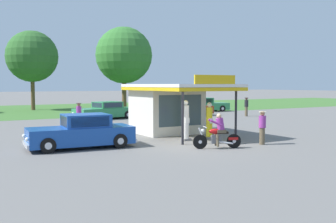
{
  "coord_description": "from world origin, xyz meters",
  "views": [
    {
      "loc": [
        -10.41,
        -15.09,
        2.88
      ],
      "look_at": [
        0.47,
        3.28,
        1.4
      ],
      "focal_mm": 41.92,
      "sensor_mm": 36.0,
      "label": 1
    }
  ],
  "objects_px": {
    "parked_car_second_row_spare": "(203,105)",
    "bystander_leaning_by_kiosk": "(262,127)",
    "parked_car_back_row_far_left": "(186,109)",
    "bystander_standing_back_lot": "(246,106)",
    "gas_pump_offside": "(209,122)",
    "bystander_admiring_sedan": "(79,114)",
    "featured_classic_sedan": "(82,132)",
    "parked_car_back_row_centre_right": "(105,111)",
    "motorcycle_with_rider": "(218,134)",
    "gas_pump_nearside": "(186,122)"
  },
  "relations": [
    {
      "from": "featured_classic_sedan",
      "to": "parked_car_back_row_far_left",
      "type": "bearing_deg",
      "value": 42.13
    },
    {
      "from": "featured_classic_sedan",
      "to": "bystander_admiring_sedan",
      "type": "xyz_separation_m",
      "value": [
        2.51,
        8.17,
        0.19
      ]
    },
    {
      "from": "motorcycle_with_rider",
      "to": "bystander_standing_back_lot",
      "type": "xyz_separation_m",
      "value": [
        13.33,
        12.97,
        0.27
      ]
    },
    {
      "from": "gas_pump_offside",
      "to": "parked_car_back_row_far_left",
      "type": "height_order",
      "value": "gas_pump_offside"
    },
    {
      "from": "featured_classic_sedan",
      "to": "parked_car_back_row_far_left",
      "type": "distance_m",
      "value": 18.69
    },
    {
      "from": "motorcycle_with_rider",
      "to": "gas_pump_nearside",
      "type": "bearing_deg",
      "value": 87.11
    },
    {
      "from": "bystander_standing_back_lot",
      "to": "featured_classic_sedan",
      "type": "bearing_deg",
      "value": -152.51
    },
    {
      "from": "parked_car_second_row_spare",
      "to": "bystander_standing_back_lot",
      "type": "bearing_deg",
      "value": -92.09
    },
    {
      "from": "parked_car_back_row_far_left",
      "to": "bystander_leaning_by_kiosk",
      "type": "bearing_deg",
      "value": -110.89
    },
    {
      "from": "parked_car_back_row_far_left",
      "to": "bystander_standing_back_lot",
      "type": "xyz_separation_m",
      "value": [
        4.67,
        -2.89,
        0.26
      ]
    },
    {
      "from": "bystander_leaning_by_kiosk",
      "to": "bystander_standing_back_lot",
      "type": "xyz_separation_m",
      "value": [
        10.79,
        13.13,
        0.06
      ]
    },
    {
      "from": "parked_car_second_row_spare",
      "to": "bystander_leaning_by_kiosk",
      "type": "distance_m",
      "value": 23.01
    },
    {
      "from": "parked_car_back_row_centre_right",
      "to": "bystander_leaning_by_kiosk",
      "type": "relative_size",
      "value": 3.39
    },
    {
      "from": "bystander_leaning_by_kiosk",
      "to": "featured_classic_sedan",
      "type": "bearing_deg",
      "value": 155.79
    },
    {
      "from": "gas_pump_nearside",
      "to": "parked_car_back_row_far_left",
      "type": "height_order",
      "value": "gas_pump_nearside"
    },
    {
      "from": "parked_car_back_row_far_left",
      "to": "bystander_standing_back_lot",
      "type": "bearing_deg",
      "value": -31.77
    },
    {
      "from": "gas_pump_offside",
      "to": "motorcycle_with_rider",
      "type": "height_order",
      "value": "gas_pump_offside"
    },
    {
      "from": "parked_car_second_row_spare",
      "to": "bystander_admiring_sedan",
      "type": "relative_size",
      "value": 3.49
    },
    {
      "from": "gas_pump_offside",
      "to": "parked_car_second_row_spare",
      "type": "distance_m",
      "value": 20.91
    },
    {
      "from": "featured_classic_sedan",
      "to": "parked_car_second_row_spare",
      "type": "distance_m",
      "value": 25.14
    },
    {
      "from": "motorcycle_with_rider",
      "to": "featured_classic_sedan",
      "type": "distance_m",
      "value": 6.18
    },
    {
      "from": "parked_car_back_row_centre_right",
      "to": "bystander_standing_back_lot",
      "type": "bearing_deg",
      "value": -17.54
    },
    {
      "from": "parked_car_second_row_spare",
      "to": "bystander_leaning_by_kiosk",
      "type": "height_order",
      "value": "bystander_leaning_by_kiosk"
    },
    {
      "from": "motorcycle_with_rider",
      "to": "bystander_standing_back_lot",
      "type": "relative_size",
      "value": 1.21
    },
    {
      "from": "bystander_leaning_by_kiosk",
      "to": "gas_pump_nearside",
      "type": "bearing_deg",
      "value": 128.47
    },
    {
      "from": "gas_pump_nearside",
      "to": "gas_pump_offside",
      "type": "bearing_deg",
      "value": -0.0
    },
    {
      "from": "gas_pump_offside",
      "to": "motorcycle_with_rider",
      "type": "xyz_separation_m",
      "value": [
        -1.65,
        -2.87,
        -0.23
      ]
    },
    {
      "from": "parked_car_back_row_far_left",
      "to": "parked_car_second_row_spare",
      "type": "height_order",
      "value": "parked_car_second_row_spare"
    },
    {
      "from": "gas_pump_offside",
      "to": "bystander_admiring_sedan",
      "type": "distance_m",
      "value": 9.66
    },
    {
      "from": "gas_pump_offside",
      "to": "featured_classic_sedan",
      "type": "bearing_deg",
      "value": 176.13
    },
    {
      "from": "motorcycle_with_rider",
      "to": "bystander_standing_back_lot",
      "type": "bearing_deg",
      "value": 44.22
    },
    {
      "from": "parked_car_back_row_far_left",
      "to": "bystander_admiring_sedan",
      "type": "distance_m",
      "value": 12.17
    },
    {
      "from": "motorcycle_with_rider",
      "to": "bystander_leaning_by_kiosk",
      "type": "height_order",
      "value": "bystander_leaning_by_kiosk"
    },
    {
      "from": "parked_car_back_row_centre_right",
      "to": "bystander_standing_back_lot",
      "type": "distance_m",
      "value": 12.7
    },
    {
      "from": "bystander_standing_back_lot",
      "to": "bystander_admiring_sedan",
      "type": "xyz_separation_m",
      "value": [
        -16.03,
        -1.48,
        -0.03
      ]
    },
    {
      "from": "bystander_leaning_by_kiosk",
      "to": "bystander_admiring_sedan",
      "type": "relative_size",
      "value": 0.97
    },
    {
      "from": "gas_pump_nearside",
      "to": "parked_car_back_row_far_left",
      "type": "xyz_separation_m",
      "value": [
        8.51,
        13.0,
        -0.29
      ]
    },
    {
      "from": "parked_car_back_row_far_left",
      "to": "bystander_standing_back_lot",
      "type": "distance_m",
      "value": 5.5
    },
    {
      "from": "bystander_admiring_sedan",
      "to": "parked_car_second_row_spare",
      "type": "bearing_deg",
      "value": 27.65
    },
    {
      "from": "gas_pump_offside",
      "to": "parked_car_back_row_centre_right",
      "type": "relative_size",
      "value": 0.35
    },
    {
      "from": "motorcycle_with_rider",
      "to": "parked_car_second_row_spare",
      "type": "distance_m",
      "value": 24.2
    },
    {
      "from": "gas_pump_offside",
      "to": "bystander_leaning_by_kiosk",
      "type": "bearing_deg",
      "value": -73.43
    },
    {
      "from": "parked_car_second_row_spare",
      "to": "gas_pump_offside",
      "type": "bearing_deg",
      "value": -124.84
    },
    {
      "from": "gas_pump_nearside",
      "to": "bystander_admiring_sedan",
      "type": "bearing_deg",
      "value": 108.2
    },
    {
      "from": "parked_car_second_row_spare",
      "to": "parked_car_back_row_centre_right",
      "type": "bearing_deg",
      "value": -165.37
    },
    {
      "from": "bystander_leaning_by_kiosk",
      "to": "bystander_standing_back_lot",
      "type": "height_order",
      "value": "bystander_standing_back_lot"
    },
    {
      "from": "gas_pump_nearside",
      "to": "parked_car_back_row_far_left",
      "type": "relative_size",
      "value": 0.37
    },
    {
      "from": "gas_pump_offside",
      "to": "parked_car_back_row_far_left",
      "type": "xyz_separation_m",
      "value": [
        7.01,
        13.0,
        -0.22
      ]
    },
    {
      "from": "gas_pump_nearside",
      "to": "parked_car_back_row_far_left",
      "type": "distance_m",
      "value": 15.54
    },
    {
      "from": "motorcycle_with_rider",
      "to": "parked_car_back_row_far_left",
      "type": "xyz_separation_m",
      "value": [
        8.66,
        15.87,
        0.01
      ]
    }
  ]
}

